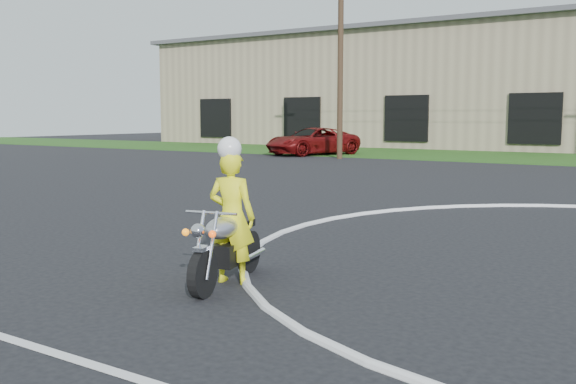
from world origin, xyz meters
The scene contains 4 objects.
primary_motorcycle centered at (-4.54, -1.28, 0.49)m, with size 0.70×1.90×1.01m.
rider_primary_grp centered at (-4.55, -1.15, 0.90)m, with size 0.70×0.54×1.87m.
pickup_grp centered at (-17.84, 23.07, 0.75)m, with size 4.30×5.96×1.51m.
warehouse centered at (-18.00, 39.99, 4.16)m, with size 41.00×17.00×8.30m.
Camera 1 is at (0.44, -7.51, 2.12)m, focal length 40.00 mm.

